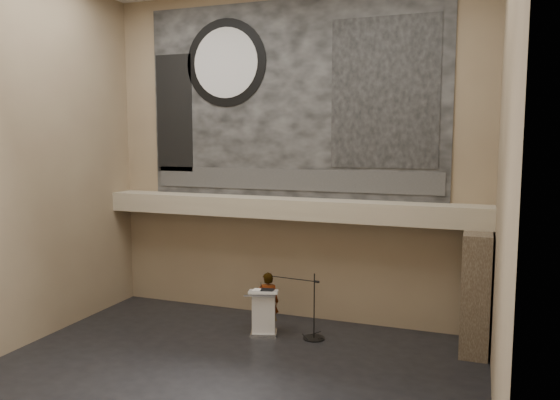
% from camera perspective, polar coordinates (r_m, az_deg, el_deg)
% --- Properties ---
extents(floor, '(10.00, 10.00, 0.00)m').
position_cam_1_polar(floor, '(11.51, -5.81, -17.84)').
color(floor, black).
rests_on(floor, ground).
extents(wall_back, '(10.00, 0.02, 8.50)m').
position_cam_1_polar(wall_back, '(14.18, 1.12, 4.57)').
color(wall_back, '#7B664E').
rests_on(wall_back, floor).
extents(wall_front, '(10.00, 0.02, 8.50)m').
position_cam_1_polar(wall_front, '(7.14, -20.49, 2.07)').
color(wall_front, '#7B664E').
rests_on(wall_front, floor).
extents(wall_left, '(0.02, 8.00, 8.50)m').
position_cam_1_polar(wall_left, '(13.48, -25.55, 3.81)').
color(wall_left, '#7B664E').
rests_on(wall_left, floor).
extents(wall_right, '(0.02, 8.00, 8.50)m').
position_cam_1_polar(wall_right, '(9.41, 22.39, 3.00)').
color(wall_right, '#7B664E').
rests_on(wall_right, floor).
extents(soffit, '(10.00, 0.80, 0.50)m').
position_cam_1_polar(soffit, '(13.92, 0.57, -0.84)').
color(soffit, tan).
rests_on(soffit, wall_back).
extents(sprinkler_left, '(0.04, 0.04, 0.06)m').
position_cam_1_polar(sprinkler_left, '(14.52, -5.45, -1.67)').
color(sprinkler_left, '#B2893D').
rests_on(sprinkler_left, soffit).
extents(sprinkler_right, '(0.04, 0.04, 0.06)m').
position_cam_1_polar(sprinkler_right, '(13.39, 8.18, -2.42)').
color(sprinkler_right, '#B2893D').
rests_on(sprinkler_right, soffit).
extents(banner, '(8.00, 0.05, 5.00)m').
position_cam_1_polar(banner, '(14.18, 1.10, 10.43)').
color(banner, black).
rests_on(banner, wall_back).
extents(banner_text_strip, '(7.76, 0.02, 0.55)m').
position_cam_1_polar(banner_text_strip, '(14.15, 1.03, 2.13)').
color(banner_text_strip, '#303030').
rests_on(banner_text_strip, banner).
extents(banner_clock_rim, '(2.30, 0.02, 2.30)m').
position_cam_1_polar(banner_clock_rim, '(14.93, -5.69, 14.07)').
color(banner_clock_rim, black).
rests_on(banner_clock_rim, banner).
extents(banner_clock_face, '(1.84, 0.02, 1.84)m').
position_cam_1_polar(banner_clock_face, '(14.91, -5.72, 14.08)').
color(banner_clock_face, silver).
rests_on(banner_clock_face, banner).
extents(banner_building_print, '(2.60, 0.02, 3.60)m').
position_cam_1_polar(banner_building_print, '(13.55, 10.85, 10.91)').
color(banner_building_print, black).
rests_on(banner_building_print, banner).
extents(banner_brick_print, '(1.10, 0.02, 3.20)m').
position_cam_1_polar(banner_brick_print, '(15.58, -10.99, 8.87)').
color(banner_brick_print, black).
rests_on(banner_brick_print, banner).
extents(stone_pier, '(0.60, 1.40, 2.70)m').
position_cam_1_polar(stone_pier, '(13.00, 19.78, -8.99)').
color(stone_pier, '#413428').
rests_on(stone_pier, floor).
extents(lectern, '(0.82, 0.68, 1.13)m').
position_cam_1_polar(lectern, '(13.40, -1.71, -11.67)').
color(lectern, silver).
rests_on(lectern, floor).
extents(binder, '(0.32, 0.26, 0.04)m').
position_cam_1_polar(binder, '(13.20, -1.32, -9.39)').
color(binder, black).
rests_on(binder, lectern).
extents(papers, '(0.21, 0.28, 0.00)m').
position_cam_1_polar(papers, '(13.28, -2.42, -9.36)').
color(papers, white).
rests_on(papers, lectern).
extents(speaker_person, '(0.60, 0.47, 1.47)m').
position_cam_1_polar(speaker_person, '(13.62, -1.28, -10.56)').
color(speaker_person, white).
rests_on(speaker_person, floor).
extents(mic_stand, '(1.59, 0.52, 1.58)m').
position_cam_1_polar(mic_stand, '(13.30, 3.36, -13.26)').
color(mic_stand, black).
rests_on(mic_stand, floor).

